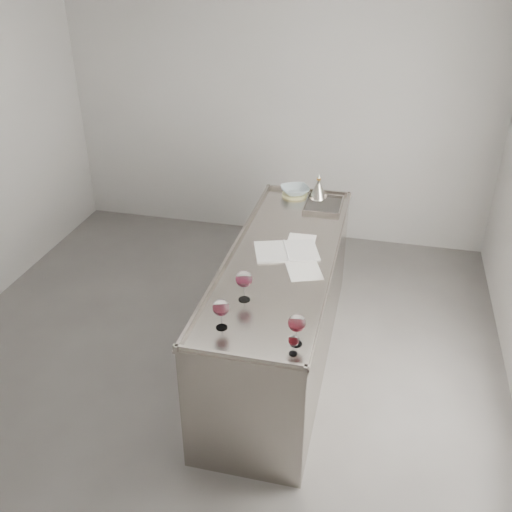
% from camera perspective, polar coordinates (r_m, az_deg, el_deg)
% --- Properties ---
extents(room_shell, '(4.54, 5.04, 2.84)m').
position_cam_1_polar(room_shell, '(3.77, -5.59, 4.87)').
color(room_shell, '#4E4B49').
rests_on(room_shell, ground).
extents(counter, '(0.77, 2.42, 0.97)m').
position_cam_1_polar(counter, '(4.38, 2.50, -5.24)').
color(counter, gray).
rests_on(counter, ground).
extents(wine_glass_left, '(0.11, 0.11, 0.21)m').
position_cam_1_polar(wine_glass_left, '(3.55, -1.20, -2.38)').
color(wine_glass_left, white).
rests_on(wine_glass_left, counter).
extents(wine_glass_middle, '(0.10, 0.10, 0.19)m').
position_cam_1_polar(wine_glass_middle, '(3.32, -3.52, -5.25)').
color(wine_glass_middle, white).
rests_on(wine_glass_middle, counter).
extents(wine_glass_right, '(0.10, 0.10, 0.20)m').
position_cam_1_polar(wine_glass_right, '(3.19, 4.10, -6.76)').
color(wine_glass_right, white).
rests_on(wine_glass_right, counter).
extents(wine_glass_small, '(0.06, 0.06, 0.12)m').
position_cam_1_polar(wine_glass_small, '(3.15, 3.78, -8.49)').
color(wine_glass_small, white).
rests_on(wine_glass_small, counter).
extents(notebook, '(0.53, 0.44, 0.02)m').
position_cam_1_polar(notebook, '(4.17, 3.06, 0.50)').
color(notebook, white).
rests_on(notebook, counter).
extents(loose_paper_top, '(0.32, 0.38, 0.00)m').
position_cam_1_polar(loose_paper_top, '(3.97, 4.76, -1.27)').
color(loose_paper_top, silver).
rests_on(loose_paper_top, counter).
extents(loose_paper_under, '(0.22, 0.30, 0.00)m').
position_cam_1_polar(loose_paper_under, '(4.29, 4.48, 1.32)').
color(loose_paper_under, silver).
rests_on(loose_paper_under, counter).
extents(trivet, '(0.29, 0.29, 0.02)m').
position_cam_1_polar(trivet, '(5.09, 3.90, 6.16)').
color(trivet, '#D2CD88').
rests_on(trivet, counter).
extents(ceramic_bowl, '(0.33, 0.33, 0.06)m').
position_cam_1_polar(ceramic_bowl, '(5.07, 3.91, 6.57)').
color(ceramic_bowl, '#98AAB1').
rests_on(ceramic_bowl, trivet).
extents(wine_funnel, '(0.16, 0.16, 0.23)m').
position_cam_1_polar(wine_funnel, '(5.04, 6.23, 6.54)').
color(wine_funnel, '#A19B8F').
rests_on(wine_funnel, counter).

